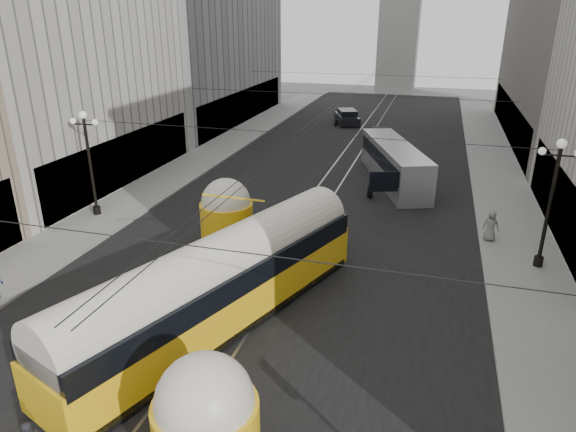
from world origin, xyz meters
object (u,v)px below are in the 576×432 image
Objects in this scene: pedestrian_sidewalk_right at (491,226)px; streetcar at (220,282)px; city_bus at (394,162)px; pedestrian_crossing_b at (188,384)px.

streetcar is at bearing 60.85° from pedestrian_sidewalk_right.
pedestrian_sidewalk_right is at bearing -57.12° from city_bus.
streetcar is 8.98× the size of pedestrian_crossing_b.
city_bus is (4.89, 20.86, -0.32)m from streetcar.
city_bus reaches higher than pedestrian_sidewalk_right.
pedestrian_sidewalk_right is at bearing 144.83° from pedestrian_crossing_b.
streetcar reaches higher than pedestrian_crossing_b.
city_bus is at bearing 167.99° from pedestrian_crossing_b.
pedestrian_sidewalk_right is (6.11, -9.45, -0.56)m from city_bus.
city_bus is at bearing 76.80° from streetcar.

